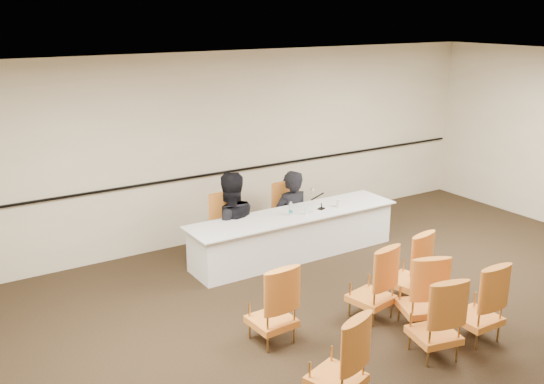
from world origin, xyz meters
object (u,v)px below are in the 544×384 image
(panel_table, at_px, (294,235))
(microphone, at_px, (322,200))
(panelist_second_chair, at_px, (230,226))
(aud_chair_front_right, at_px, (408,265))
(water_bottle, at_px, (291,208))
(drinking_glass, at_px, (307,211))
(aud_chair_back_mid, at_px, (435,316))
(aud_chair_extra, at_px, (421,290))
(coffee_cup, at_px, (339,203))
(panelist_second, at_px, (230,232))
(aud_chair_front_mid, at_px, (372,281))
(panelist_main_chair, at_px, (291,213))
(aud_chair_front_left, at_px, (272,303))
(aud_chair_back_left, at_px, (337,358))
(panelist_main, at_px, (291,223))
(aud_chair_back_right, at_px, (478,300))

(panel_table, distance_m, microphone, 0.67)
(panelist_second_chair, relative_size, aud_chair_front_right, 1.00)
(water_bottle, height_order, drinking_glass, water_bottle)
(aud_chair_back_mid, height_order, aud_chair_extra, same)
(panel_table, relative_size, coffee_cup, 27.02)
(panelist_second, bearing_deg, aud_chair_back_mid, 106.35)
(panelist_second_chair, xyz_separation_m, aud_chair_front_right, (1.23, -2.49, 0.00))
(drinking_glass, distance_m, aud_chair_front_mid, 2.03)
(microphone, bearing_deg, aud_chair_back_mid, -122.96)
(panelist_main_chair, bearing_deg, aud_chair_extra, -94.79)
(panelist_second_chair, distance_m, aud_chair_back_mid, 3.66)
(panelist_second_chair, distance_m, aud_chair_extra, 3.21)
(panelist_main_chair, xyz_separation_m, microphone, (0.17, -0.58, 0.36))
(panelist_second, bearing_deg, coffee_cup, 166.45)
(aud_chair_front_left, relative_size, aud_chair_extra, 1.00)
(coffee_cup, distance_m, aud_chair_front_left, 3.00)
(microphone, relative_size, aud_chair_front_right, 0.33)
(coffee_cup, bearing_deg, aud_chair_back_left, -128.51)
(aud_chair_back_left, bearing_deg, panelist_main, 44.14)
(panelist_second, xyz_separation_m, panelist_second_chair, (0.00, 0.00, 0.09))
(aud_chair_front_mid, bearing_deg, drinking_glass, 66.79)
(panelist_second_chair, height_order, water_bottle, panelist_second_chair)
(water_bottle, bearing_deg, panelist_main_chair, 55.73)
(coffee_cup, bearing_deg, microphone, 169.74)
(drinking_glass, distance_m, aud_chair_back_left, 3.58)
(drinking_glass, relative_size, aud_chair_front_mid, 0.11)
(panel_table, xyz_separation_m, panelist_main, (0.29, 0.52, -0.03))
(panelist_second, xyz_separation_m, drinking_glass, (0.96, -0.64, 0.34))
(aud_chair_back_left, xyz_separation_m, aud_chair_extra, (1.72, 0.61, 0.00))
(aud_chair_back_left, xyz_separation_m, aud_chair_back_mid, (1.39, 0.08, 0.00))
(microphone, distance_m, coffee_cup, 0.32)
(aud_chair_back_mid, bearing_deg, aud_chair_front_left, 150.84)
(panel_table, bearing_deg, aud_chair_back_right, -83.19)
(panelist_main_chair, distance_m, panelist_second, 1.12)
(panelist_main_chair, height_order, microphone, microphone)
(drinking_glass, xyz_separation_m, aud_chair_front_left, (-1.75, -1.80, -0.25))
(aud_chair_front_right, xyz_separation_m, aud_chair_back_mid, (-0.70, -1.13, 0.00))
(drinking_glass, bearing_deg, panelist_second, 146.19)
(panelist_main_chair, xyz_separation_m, water_bottle, (-0.37, -0.54, 0.30))
(aud_chair_front_left, bearing_deg, drinking_glass, 42.88)
(panel_table, relative_size, aud_chair_back_left, 3.55)
(water_bottle, relative_size, aud_chair_front_left, 0.21)
(panelist_second_chair, distance_m, aud_chair_back_right, 3.81)
(panelist_main, xyz_separation_m, panelist_second, (-1.11, -0.00, 0.08))
(panel_table, bearing_deg, aud_chair_extra, -89.41)
(coffee_cup, height_order, aud_chair_back_right, aud_chair_back_right)
(panelist_second, height_order, water_bottle, panelist_second)
(aud_chair_front_mid, bearing_deg, panelist_main_chair, 66.52)
(microphone, xyz_separation_m, aud_chair_front_left, (-2.07, -1.86, -0.36))
(panelist_second, height_order, aud_chair_back_mid, panelist_second)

